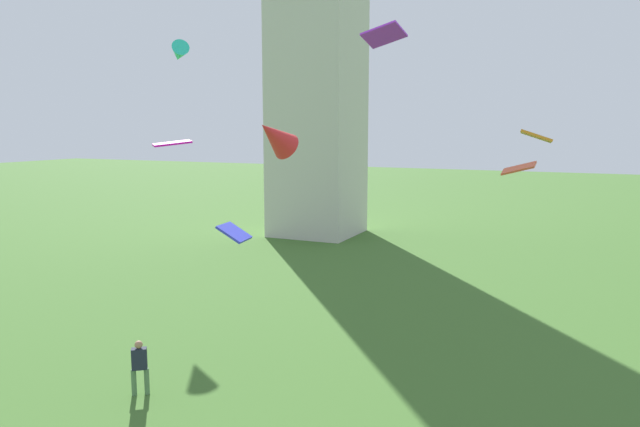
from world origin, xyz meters
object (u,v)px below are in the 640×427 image
at_px(kite_flying_7, 519,168).
at_px(kite_flying_9, 179,54).
at_px(kite_flying_4, 234,232).
at_px(person_3, 140,364).
at_px(kite_flying_5, 536,136).
at_px(kite_flying_2, 275,136).
at_px(kite_flying_6, 172,143).
at_px(kite_flying_8, 384,35).

height_order(kite_flying_7, kite_flying_9, kite_flying_9).
height_order(kite_flying_4, kite_flying_7, kite_flying_7).
height_order(person_3, kite_flying_7, kite_flying_7).
xyz_separation_m(kite_flying_5, kite_flying_7, (-1.14, 7.17, -1.40)).
bearing_deg(kite_flying_9, kite_flying_2, 88.64).
relative_size(person_3, kite_flying_6, 1.43).
distance_m(kite_flying_5, kite_flying_6, 10.43).
bearing_deg(kite_flying_6, kite_flying_9, 81.83).
distance_m(kite_flying_2, kite_flying_8, 5.37).
bearing_deg(kite_flying_5, kite_flying_6, -68.86).
distance_m(kite_flying_2, kite_flying_5, 7.60).
distance_m(kite_flying_7, kite_flying_9, 21.33).
distance_m(kite_flying_6, kite_flying_8, 7.90).
height_order(kite_flying_5, kite_flying_6, kite_flying_5).
relative_size(person_3, kite_flying_8, 1.22).
xyz_separation_m(kite_flying_5, kite_flying_8, (-4.99, 1.01, 3.28)).
height_order(kite_flying_2, kite_flying_5, kite_flying_2).
bearing_deg(kite_flying_5, kite_flying_2, -74.26).
bearing_deg(kite_flying_2, person_3, -140.34).
relative_size(kite_flying_5, kite_flying_9, 0.68).
distance_m(person_3, kite_flying_2, 8.36).
height_order(kite_flying_4, kite_flying_9, kite_flying_9).
bearing_deg(person_3, kite_flying_9, -94.14).
bearing_deg(kite_flying_6, kite_flying_5, -19.04).
bearing_deg(kite_flying_5, kite_flying_9, -122.67).
xyz_separation_m(kite_flying_6, kite_flying_8, (4.38, 5.59, 3.47)).
bearing_deg(kite_flying_8, kite_flying_7, 65.04).
bearing_deg(kite_flying_9, person_3, 76.09).
relative_size(kite_flying_5, kite_flying_7, 1.02).
bearing_deg(kite_flying_6, kite_flying_8, 6.80).
bearing_deg(person_3, kite_flying_8, -175.49).
bearing_deg(kite_flying_9, kite_flying_7, 121.89).
distance_m(kite_flying_2, kite_flying_9, 20.28).
relative_size(kite_flying_4, kite_flying_9, 0.81).
height_order(kite_flying_5, kite_flying_9, kite_flying_9).
xyz_separation_m(kite_flying_6, kite_flying_9, (-11.83, 15.73, 4.85)).
height_order(person_3, kite_flying_2, kite_flying_2).
height_order(person_3, kite_flying_5, kite_flying_5).
xyz_separation_m(kite_flying_4, kite_flying_8, (4.81, 1.82, 6.69)).
relative_size(kite_flying_2, kite_flying_4, 1.05).
relative_size(kite_flying_2, kite_flying_5, 1.25).
xyz_separation_m(kite_flying_7, kite_flying_9, (-20.06, 3.98, 6.05)).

